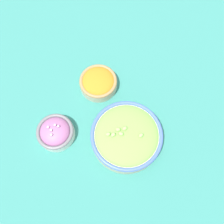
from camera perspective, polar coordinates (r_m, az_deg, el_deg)
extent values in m
plane|color=#337F75|center=(0.84, 0.00, -0.71)|extent=(3.00, 3.00, 0.00)
cylinder|color=beige|center=(0.79, 3.27, -5.74)|extent=(0.22, 0.22, 0.05)
torus|color=#4766B7|center=(0.77, 3.38, -5.24)|extent=(0.22, 0.22, 0.01)
ellipsoid|color=#7ABC4C|center=(0.77, 3.38, -5.24)|extent=(0.20, 0.20, 0.04)
ellipsoid|color=#99D166|center=(0.74, 6.65, -5.29)|extent=(0.01, 0.02, 0.01)
ellipsoid|color=#99D166|center=(0.74, 2.93, -3.76)|extent=(0.02, 0.02, 0.01)
ellipsoid|color=#99D166|center=(0.74, 0.28, -5.21)|extent=(0.02, 0.02, 0.01)
ellipsoid|color=#99D166|center=(0.74, -0.89, -5.08)|extent=(0.02, 0.02, 0.01)
ellipsoid|color=#99D166|center=(0.74, 2.09, -4.98)|extent=(0.02, 0.02, 0.01)
ellipsoid|color=#99D166|center=(0.74, 1.41, -4.02)|extent=(0.02, 0.02, 0.01)
cylinder|color=silver|center=(0.82, -12.66, -4.69)|extent=(0.12, 0.12, 0.03)
torus|color=slate|center=(0.81, -12.92, -4.36)|extent=(0.12, 0.12, 0.01)
ellipsoid|color=#9E5B8E|center=(0.81, -12.92, -4.36)|extent=(0.09, 0.09, 0.04)
cube|color=#C699C1|center=(0.78, -13.69, -5.12)|extent=(0.01, 0.01, 0.01)
cube|color=#C699C1|center=(0.79, -12.89, -2.96)|extent=(0.01, 0.01, 0.01)
cube|color=#C699C1|center=(0.78, -13.76, -4.07)|extent=(0.01, 0.01, 0.01)
cube|color=#C699C1|center=(0.79, -14.40, -3.40)|extent=(0.01, 0.01, 0.01)
cube|color=#C699C1|center=(0.78, -12.17, -3.24)|extent=(0.01, 0.01, 0.01)
cylinder|color=beige|center=(0.87, -3.12, 6.52)|extent=(0.13, 0.13, 0.04)
torus|color=#997A4C|center=(0.85, -3.18, 7.08)|extent=(0.13, 0.13, 0.01)
ellipsoid|color=orange|center=(0.85, -3.18, 7.08)|extent=(0.11, 0.11, 0.03)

